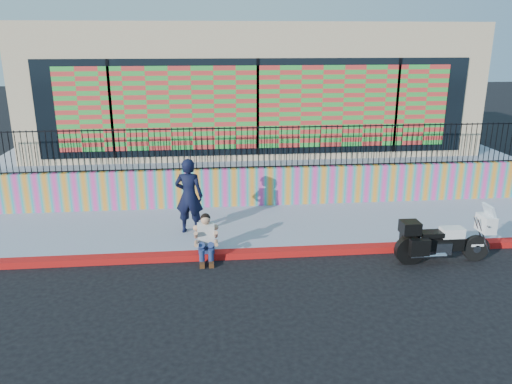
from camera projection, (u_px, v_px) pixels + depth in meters
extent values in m
plane|color=black|center=(276.00, 255.00, 11.50)|extent=(90.00, 90.00, 0.00)
cube|color=#AB150C|center=(276.00, 252.00, 11.48)|extent=(16.00, 0.30, 0.15)
cube|color=gray|center=(267.00, 227.00, 13.04)|extent=(16.00, 3.00, 0.15)
cube|color=#E83D99|center=(261.00, 186.00, 14.38)|extent=(16.00, 0.20, 1.10)
cube|color=gray|center=(246.00, 151.00, 19.25)|extent=(16.00, 10.00, 1.25)
cube|color=tan|center=(246.00, 82.00, 18.29)|extent=(14.00, 8.00, 4.00)
cube|color=black|center=(258.00, 108.00, 14.58)|extent=(12.60, 0.04, 2.80)
cube|color=red|center=(258.00, 108.00, 14.55)|extent=(11.48, 0.02, 2.40)
cylinder|color=black|center=(476.00, 248.00, 11.16)|extent=(0.59, 0.13, 0.59)
cylinder|color=black|center=(410.00, 251.00, 11.01)|extent=(0.59, 0.13, 0.59)
cube|color=black|center=(444.00, 243.00, 11.04)|extent=(0.86, 0.25, 0.31)
cube|color=silver|center=(441.00, 247.00, 11.06)|extent=(0.36, 0.31, 0.27)
cube|color=white|center=(452.00, 232.00, 10.98)|extent=(0.50, 0.29, 0.22)
cube|color=black|center=(431.00, 234.00, 10.94)|extent=(0.50, 0.31, 0.11)
cube|color=white|center=(486.00, 223.00, 11.00)|extent=(0.27, 0.47, 0.38)
cube|color=silver|center=(489.00, 211.00, 10.92)|extent=(0.16, 0.41, 0.30)
cube|color=black|center=(410.00, 227.00, 10.84)|extent=(0.40, 0.38, 0.27)
cube|color=black|center=(420.00, 247.00, 10.71)|extent=(0.43, 0.16, 0.36)
cube|color=black|center=(410.00, 238.00, 11.22)|extent=(0.43, 0.16, 0.36)
cube|color=white|center=(476.00, 244.00, 11.13)|extent=(0.29, 0.14, 0.05)
imported|color=black|center=(189.00, 196.00, 12.21)|extent=(0.77, 0.59, 1.89)
cube|color=navy|center=(206.00, 248.00, 11.31)|extent=(0.36, 0.28, 0.18)
cube|color=silver|center=(206.00, 234.00, 11.17)|extent=(0.38, 0.27, 0.54)
sphere|color=tan|center=(205.00, 220.00, 11.02)|extent=(0.21, 0.21, 0.21)
cube|color=#472814|center=(202.00, 264.00, 10.94)|extent=(0.11, 0.26, 0.10)
cube|color=#472814|center=(211.00, 264.00, 10.96)|extent=(0.11, 0.26, 0.10)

